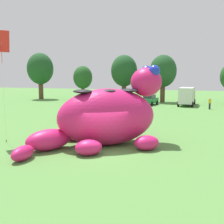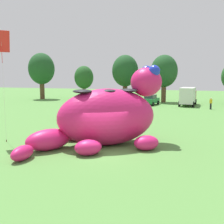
# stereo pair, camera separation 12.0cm
# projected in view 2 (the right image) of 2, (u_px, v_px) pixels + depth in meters

# --- Properties ---
(ground_plane) EXTENTS (160.00, 160.00, 0.00)m
(ground_plane) POSITION_uv_depth(u_px,v_px,m) (104.00, 153.00, 16.71)
(ground_plane) COLOR #568E42
(giant_inflatable_creature) EXTENTS (8.46, 9.62, 5.51)m
(giant_inflatable_creature) POSITION_uv_depth(u_px,v_px,m) (107.00, 116.00, 18.46)
(giant_inflatable_creature) COLOR #E01E6B
(giant_inflatable_creature) RESTS_ON ground
(car_red) EXTENTS (2.47, 4.34, 1.72)m
(car_red) POSITION_uv_depth(u_px,v_px,m) (93.00, 98.00, 48.22)
(car_red) COLOR red
(car_red) RESTS_ON ground
(car_orange) EXTENTS (2.42, 4.32, 1.72)m
(car_orange) POSITION_uv_depth(u_px,v_px,m) (109.00, 99.00, 46.70)
(car_orange) COLOR orange
(car_orange) RESTS_ON ground
(car_black) EXTENTS (2.29, 4.27, 1.72)m
(car_black) POSITION_uv_depth(u_px,v_px,m) (129.00, 99.00, 46.35)
(car_black) COLOR black
(car_black) RESTS_ON ground
(car_green) EXTENTS (2.45, 4.33, 1.72)m
(car_green) POSITION_uv_depth(u_px,v_px,m) (151.00, 100.00, 44.65)
(car_green) COLOR #1E7238
(car_green) RESTS_ON ground
(box_truck) EXTENTS (2.62, 6.50, 2.95)m
(box_truck) POSITION_uv_depth(u_px,v_px,m) (188.00, 96.00, 43.76)
(box_truck) COLOR #B2231E
(box_truck) RESTS_ON ground
(tree_far_left) EXTENTS (5.39, 5.39, 9.56)m
(tree_far_left) POSITION_uv_depth(u_px,v_px,m) (41.00, 69.00, 55.83)
(tree_far_left) COLOR brown
(tree_far_left) RESTS_ON ground
(tree_left) EXTENTS (3.87, 3.87, 6.86)m
(tree_left) POSITION_uv_depth(u_px,v_px,m) (84.00, 78.00, 54.68)
(tree_left) COLOR brown
(tree_left) RESTS_ON ground
(tree_mid_left) EXTENTS (4.93, 4.93, 8.75)m
(tree_mid_left) POSITION_uv_depth(u_px,v_px,m) (125.00, 71.00, 50.67)
(tree_mid_left) COLOR brown
(tree_mid_left) RESTS_ON ground
(tree_centre_left) EXTENTS (4.86, 4.86, 8.62)m
(tree_centre_left) POSITION_uv_depth(u_px,v_px,m) (164.00, 71.00, 48.77)
(tree_centre_left) COLOR brown
(tree_centre_left) RESTS_ON ground
(spectator_near_inflatable) EXTENTS (0.38, 0.26, 1.71)m
(spectator_near_inflatable) POSITION_uv_depth(u_px,v_px,m) (65.00, 112.00, 29.82)
(spectator_near_inflatable) COLOR black
(spectator_near_inflatable) RESTS_ON ground
(spectator_mid_field) EXTENTS (0.38, 0.26, 1.71)m
(spectator_mid_field) POSITION_uv_depth(u_px,v_px,m) (211.00, 104.00, 38.68)
(spectator_mid_field) COLOR black
(spectator_mid_field) RESTS_ON ground
(spectator_by_cars) EXTENTS (0.38, 0.26, 1.71)m
(spectator_by_cars) POSITION_uv_depth(u_px,v_px,m) (133.00, 112.00, 29.10)
(spectator_by_cars) COLOR black
(spectator_by_cars) RESTS_ON ground
(spectator_wandering) EXTENTS (0.38, 0.26, 1.71)m
(spectator_wandering) POSITION_uv_depth(u_px,v_px,m) (129.00, 104.00, 37.34)
(spectator_wandering) COLOR black
(spectator_wandering) RESTS_ON ground
(tethered_flying_kite) EXTENTS (1.13, 1.13, 7.86)m
(tethered_flying_kite) POSITION_uv_depth(u_px,v_px,m) (1.00, 43.00, 18.65)
(tethered_flying_kite) COLOR brown
(tethered_flying_kite) RESTS_ON ground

